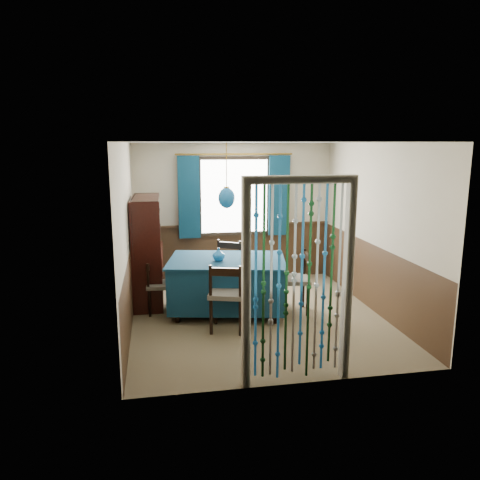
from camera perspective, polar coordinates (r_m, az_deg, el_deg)
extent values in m
plane|color=brown|center=(6.96, 2.04, -9.24)|extent=(4.00, 4.00, 0.00)
plane|color=silver|center=(6.50, 2.21, 11.82)|extent=(4.00, 4.00, 0.00)
plane|color=#BAB098|center=(8.55, -0.75, 3.39)|extent=(3.60, 0.00, 3.60)
plane|color=#BAB098|center=(4.73, 7.33, -3.53)|extent=(3.60, 0.00, 3.60)
plane|color=#BAB098|center=(6.48, -13.63, 0.37)|extent=(0.00, 4.00, 4.00)
plane|color=#BAB098|center=(7.21, 16.23, 1.37)|extent=(0.00, 4.00, 4.00)
plane|color=#392515|center=(8.68, -0.72, -1.53)|extent=(3.60, 0.00, 3.60)
plane|color=#392515|center=(4.99, 7.05, -11.82)|extent=(3.60, 0.00, 3.60)
plane|color=#392515|center=(6.66, -13.19, -5.96)|extent=(0.00, 4.00, 4.00)
plane|color=#392515|center=(7.37, 15.80, -4.38)|extent=(0.00, 4.00, 4.00)
cube|color=black|center=(8.47, -0.70, 5.35)|extent=(1.32, 0.12, 1.42)
cube|color=#0E3048|center=(6.97, -1.58, -5.26)|extent=(1.82, 1.41, 0.67)
cube|color=#0E3048|center=(6.88, -1.60, -2.49)|extent=(1.89, 1.48, 0.03)
cylinder|color=black|center=(6.76, -7.62, -9.34)|extent=(0.07, 0.07, 0.14)
cylinder|color=black|center=(6.70, 4.23, -9.48)|extent=(0.07, 0.07, 0.14)
cylinder|color=black|center=(7.55, -6.66, -7.04)|extent=(0.07, 0.07, 0.14)
cylinder|color=black|center=(7.49, 3.87, -7.14)|extent=(0.07, 0.07, 0.14)
cylinder|color=black|center=(6.26, -3.55, -9.35)|extent=(0.05, 0.05, 0.48)
cylinder|color=black|center=(6.21, 0.05, -9.51)|extent=(0.05, 0.05, 0.48)
cylinder|color=black|center=(6.60, -3.01, -8.21)|extent=(0.05, 0.05, 0.48)
cylinder|color=black|center=(6.55, 0.40, -8.35)|extent=(0.05, 0.05, 0.48)
cube|color=#5B5549|center=(6.31, -1.54, -6.53)|extent=(0.58, 0.56, 0.06)
cube|color=black|center=(6.02, -1.81, -3.91)|extent=(0.40, 0.15, 0.11)
cylinder|color=black|center=(6.09, -3.62, -5.21)|extent=(0.04, 0.04, 0.47)
cylinder|color=black|center=(6.04, 0.04, -5.34)|extent=(0.04, 0.04, 0.47)
cylinder|color=black|center=(7.77, -0.01, -5.15)|extent=(0.05, 0.05, 0.47)
cylinder|color=black|center=(7.89, -2.61, -4.89)|extent=(0.05, 0.05, 0.47)
cylinder|color=black|center=(7.44, -0.91, -5.90)|extent=(0.05, 0.05, 0.47)
cylinder|color=black|center=(7.58, -3.61, -5.61)|extent=(0.05, 0.05, 0.47)
cube|color=#5B5549|center=(7.59, -1.80, -3.47)|extent=(0.61, 0.61, 0.06)
cube|color=black|center=(7.68, -1.32, -0.65)|extent=(0.37, 0.23, 0.10)
cylinder|color=black|center=(7.65, 0.02, -1.81)|extent=(0.04, 0.04, 0.46)
cylinder|color=black|center=(7.78, -2.62, -1.60)|extent=(0.04, 0.04, 0.46)
cylinder|color=black|center=(7.28, -10.76, -6.78)|extent=(0.04, 0.04, 0.41)
cylinder|color=black|center=(6.98, -10.95, -7.60)|extent=(0.04, 0.04, 0.41)
cylinder|color=black|center=(7.26, -8.39, -6.74)|extent=(0.04, 0.04, 0.41)
cylinder|color=black|center=(6.97, -8.48, -7.56)|extent=(0.04, 0.04, 0.41)
cube|color=#5B5549|center=(7.05, -9.71, -5.39)|extent=(0.41, 0.42, 0.05)
cube|color=black|center=(6.98, -11.10, -3.08)|extent=(0.06, 0.34, 0.09)
cylinder|color=black|center=(7.17, -10.96, -3.73)|extent=(0.04, 0.04, 0.40)
cylinder|color=black|center=(6.86, -11.16, -4.43)|extent=(0.04, 0.04, 0.40)
cylinder|color=black|center=(6.96, 8.25, -7.30)|extent=(0.05, 0.05, 0.47)
cylinder|color=black|center=(7.31, 7.70, -6.35)|extent=(0.05, 0.05, 0.47)
cylinder|color=black|center=(6.90, 5.31, -7.39)|extent=(0.05, 0.05, 0.47)
cylinder|color=black|center=(7.26, 4.91, -6.42)|extent=(0.05, 0.05, 0.47)
cube|color=#5B5549|center=(7.02, 6.59, -4.80)|extent=(0.49, 0.51, 0.06)
cube|color=black|center=(6.97, 8.19, -2.06)|extent=(0.09, 0.40, 0.10)
cylinder|color=black|center=(6.82, 8.44, -3.62)|extent=(0.04, 0.04, 0.46)
cylinder|color=black|center=(7.18, 7.88, -2.83)|extent=(0.04, 0.04, 0.46)
cube|color=black|center=(7.62, -11.04, -4.27)|extent=(0.48, 1.29, 0.84)
cube|color=black|center=(6.83, -11.36, 1.10)|extent=(0.39, 0.06, 0.84)
cube|color=black|center=(8.04, -11.23, 2.67)|extent=(0.39, 0.06, 0.84)
cube|color=black|center=(7.38, -11.41, 4.99)|extent=(0.43, 1.29, 0.04)
cube|color=black|center=(7.44, -12.84, 1.89)|extent=(0.06, 1.26, 0.84)
cube|color=black|center=(7.45, -11.02, 1.02)|extent=(0.37, 1.21, 0.02)
cube|color=black|center=(7.41, -11.10, 3.12)|extent=(0.37, 1.21, 0.02)
cylinder|color=olive|center=(6.68, -1.66, 8.48)|extent=(0.01, 0.01, 0.78)
ellipsoid|color=#165E9C|center=(6.71, -1.64, 5.15)|extent=(0.24, 0.24, 0.29)
cylinder|color=olive|center=(6.69, -1.65, 6.41)|extent=(0.07, 0.07, 0.03)
imported|color=#165E9C|center=(6.78, -2.62, -1.82)|extent=(0.18, 0.18, 0.17)
imported|color=beige|center=(7.18, -10.89, 0.93)|extent=(0.27, 0.27, 0.05)
imported|color=beige|center=(7.74, -10.80, -0.19)|extent=(0.21, 0.21, 0.16)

